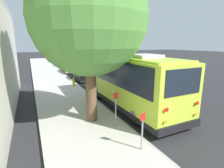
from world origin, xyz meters
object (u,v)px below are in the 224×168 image
object	(u,v)px
parked_sedan_white	(62,63)
parked_sedan_black	(82,75)
parked_sedan_tan	(70,69)
parked_sedan_navy	(52,57)
shuttle_bus	(129,79)
sign_post_far	(116,109)
street_tree	(88,9)
parked_sedan_silver	(56,60)
sign_post_near	(142,131)
fire_hydrant	(74,82)

from	to	relation	value
parked_sedan_white	parked_sedan_black	bearing A→B (deg)	-179.81
parked_sedan_black	parked_sedan_tan	distance (m)	5.64
parked_sedan_white	parked_sedan_navy	world-z (taller)	parked_sedan_navy
shuttle_bus	sign_post_far	world-z (taller)	shuttle_bus
parked_sedan_black	parked_sedan_navy	bearing A→B (deg)	0.00
parked_sedan_tan	street_tree	distance (m)	17.04
parked_sedan_silver	parked_sedan_black	bearing A→B (deg)	176.02
parked_sedan_black	sign_post_near	world-z (taller)	sign_post_near
sign_post_near	shuttle_bus	bearing A→B (deg)	-25.05
parked_sedan_tan	parked_sedan_silver	bearing A→B (deg)	3.82
shuttle_bus	parked_sedan_black	world-z (taller)	shuttle_bus
parked_sedan_navy	sign_post_near	xyz separation A→B (m)	(-40.99, 1.72, 0.28)
sign_post_near	sign_post_far	xyz separation A→B (m)	(2.17, 0.00, 0.10)
parked_sedan_tan	street_tree	world-z (taller)	street_tree
parked_sedan_tan	parked_sedan_white	size ratio (longest dim) A/B	1.12
shuttle_bus	street_tree	size ratio (longest dim) A/B	1.01
parked_sedan_white	sign_post_far	size ratio (longest dim) A/B	2.60
parked_sedan_black	sign_post_far	bearing A→B (deg)	172.01
shuttle_bus	parked_sedan_navy	world-z (taller)	shuttle_bus
sign_post_near	parked_sedan_tan	bearing A→B (deg)	-4.28
parked_sedan_silver	sign_post_far	size ratio (longest dim) A/B	2.83
street_tree	shuttle_bus	bearing A→B (deg)	-70.20
shuttle_bus	street_tree	xyz separation A→B (m)	(-1.05, 2.92, 3.68)
parked_sedan_black	sign_post_near	bearing A→B (deg)	173.26
parked_sedan_black	sign_post_near	distance (m)	14.02
parked_sedan_tan	parked_sedan_navy	xyz separation A→B (m)	(21.44, -0.25, 0.03)
shuttle_bus	fire_hydrant	distance (m)	6.87
parked_sedan_black	sign_post_near	xyz separation A→B (m)	(-13.91, 1.67, 0.28)
shuttle_bus	sign_post_far	bearing A→B (deg)	136.78
parked_sedan_silver	street_tree	xyz separation A→B (m)	(-30.24, 2.44, 4.93)
parked_sedan_tan	fire_hydrant	size ratio (longest dim) A/B	5.84
parked_sedan_tan	street_tree	bearing A→B (deg)	176.25
parked_sedan_black	parked_sedan_white	bearing A→B (deg)	-0.03
parked_sedan_white	parked_sedan_silver	bearing A→B (deg)	1.18
parked_sedan_silver	fire_hydrant	bearing A→B (deg)	171.80
parked_sedan_tan	parked_sedan_navy	world-z (taller)	parked_sedan_navy
street_tree	parked_sedan_tan	bearing A→B (deg)	-8.12
sign_post_near	parked_sedan_black	bearing A→B (deg)	-6.84
fire_hydrant	parked_sedan_navy	bearing A→B (deg)	-3.26
sign_post_far	parked_sedan_tan	bearing A→B (deg)	-4.82
sign_post_far	parked_sedan_silver	bearing A→B (deg)	-2.91
street_tree	fire_hydrant	world-z (taller)	street_tree
shuttle_bus	fire_hydrant	world-z (taller)	shuttle_bus
sign_post_near	fire_hydrant	size ratio (longest dim) A/B	1.78
parked_sedan_navy	street_tree	distance (m)	37.99
parked_sedan_navy	street_tree	world-z (taller)	street_tree
shuttle_bus	parked_sedan_tan	size ratio (longest dim) A/B	1.82
parked_sedan_white	street_tree	bearing A→B (deg)	174.18
parked_sedan_white	fire_hydrant	distance (m)	16.22
shuttle_bus	parked_sedan_tan	distance (m)	15.16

